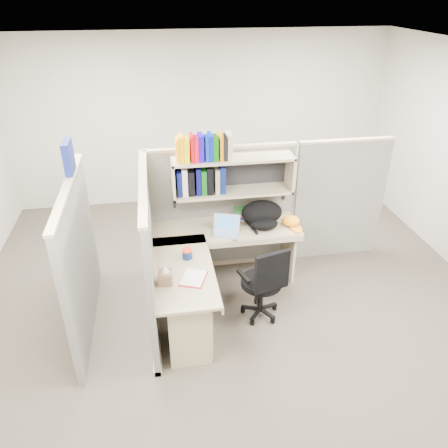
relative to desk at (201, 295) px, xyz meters
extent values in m
plane|color=#39332C|center=(0.41, 0.29, -0.44)|extent=(6.00, 6.00, 0.00)
plane|color=#BBB5A8|center=(0.41, 3.29, 0.91)|extent=(6.00, 0.00, 6.00)
plane|color=white|center=(0.41, 0.29, 2.26)|extent=(6.00, 6.00, 0.00)
cube|color=slate|center=(0.41, 1.19, 0.36)|extent=(1.80, 0.06, 1.60)
cube|color=tan|center=(0.41, 1.19, 1.18)|extent=(1.80, 0.08, 0.03)
cube|color=slate|center=(-0.49, 0.29, 0.36)|extent=(0.06, 1.80, 1.60)
cube|color=tan|center=(-0.49, 0.29, 1.18)|extent=(0.08, 1.80, 0.03)
cube|color=slate|center=(-1.19, 0.29, 0.36)|extent=(0.06, 1.80, 1.60)
cube|color=slate|center=(1.96, 1.19, 0.36)|extent=(1.20, 0.06, 1.60)
cube|color=navy|center=(-1.19, 0.64, 1.35)|extent=(0.07, 0.27, 0.32)
cube|color=white|center=(-0.46, 0.44, 0.76)|extent=(0.00, 0.21, 0.28)
cube|color=gray|center=(0.51, 0.99, 1.11)|extent=(1.40, 0.34, 0.03)
cube|color=gray|center=(0.51, 0.99, 0.70)|extent=(1.40, 0.34, 0.03)
cube|color=gray|center=(-0.18, 0.99, 0.90)|extent=(0.03, 0.34, 0.44)
cube|color=gray|center=(1.19, 0.99, 0.90)|extent=(0.03, 0.34, 0.44)
cube|color=black|center=(0.51, 1.15, 0.90)|extent=(1.38, 0.01, 0.41)
cube|color=#F89A05|center=(-0.11, 0.97, 1.25)|extent=(0.03, 0.20, 0.26)
cube|color=#FFA705|center=(-0.07, 0.97, 1.27)|extent=(0.05, 0.20, 0.29)
cube|color=#DED204|center=(-0.02, 0.97, 1.25)|extent=(0.06, 0.20, 0.26)
cube|color=#B8070A|center=(0.05, 0.97, 1.27)|extent=(0.04, 0.20, 0.29)
cube|color=red|center=(0.09, 0.97, 1.25)|extent=(0.05, 0.20, 0.26)
cube|color=#1A05A3|center=(0.14, 0.97, 1.27)|extent=(0.06, 0.20, 0.29)
cube|color=#052CA8|center=(0.21, 0.97, 1.25)|extent=(0.04, 0.20, 0.26)
cube|color=#051896|center=(0.25, 0.97, 1.27)|extent=(0.04, 0.20, 0.29)
cube|color=#095A06|center=(0.30, 0.97, 1.25)|extent=(0.06, 0.20, 0.26)
cube|color=#CE7704|center=(0.36, 0.97, 1.27)|extent=(0.04, 0.20, 0.29)
cube|color=black|center=(0.41, 0.97, 1.25)|extent=(0.05, 0.20, 0.26)
cube|color=#B8B48E|center=(0.46, 0.97, 1.27)|extent=(0.06, 0.20, 0.29)
cube|color=#070D49|center=(-0.11, 1.01, 0.86)|extent=(0.05, 0.24, 0.29)
cube|color=silver|center=(-0.05, 1.01, 0.87)|extent=(0.06, 0.24, 0.32)
cube|color=black|center=(0.02, 1.01, 0.86)|extent=(0.07, 0.24, 0.29)
cube|color=#070847|center=(0.10, 1.01, 0.87)|extent=(0.05, 0.24, 0.32)
cube|color=#0A4611|center=(0.17, 1.01, 0.86)|extent=(0.06, 0.24, 0.29)
cube|color=black|center=(0.24, 1.01, 0.87)|extent=(0.07, 0.24, 0.32)
cube|color=gray|center=(0.32, 1.01, 0.86)|extent=(0.05, 0.24, 0.29)
cube|color=#081653|center=(0.38, 1.01, 0.87)|extent=(0.06, 0.24, 0.32)
cube|color=gray|center=(0.41, 0.86, 0.28)|extent=(1.74, 0.60, 0.03)
cube|color=gray|center=(-0.16, 0.09, 0.28)|extent=(0.60, 1.34, 0.03)
cube|color=gray|center=(0.41, 0.56, 0.24)|extent=(1.74, 0.02, 0.07)
cube|color=gray|center=(0.14, 0.09, 0.24)|extent=(0.02, 1.34, 0.07)
cube|color=gray|center=(-0.16, -0.26, -0.10)|extent=(0.40, 0.55, 0.68)
cube|color=tan|center=(0.05, -0.26, 0.10)|extent=(0.02, 0.50, 0.16)
cube|color=tan|center=(0.05, -0.26, -0.08)|extent=(0.02, 0.50, 0.16)
cube|color=tan|center=(0.05, -0.26, -0.30)|extent=(0.02, 0.50, 0.22)
cube|color=#B2B2B7|center=(0.06, -0.26, 0.10)|extent=(0.01, 0.12, 0.01)
cube|color=gray|center=(1.21, 0.89, -0.09)|extent=(0.03, 0.55, 0.70)
cylinder|color=navy|center=(-0.10, 0.27, 0.34)|extent=(0.10, 0.10, 0.09)
cylinder|color=red|center=(-0.10, 0.27, 0.39)|extent=(0.11, 0.11, 0.02)
ellipsoid|color=#99AED9|center=(0.49, 0.74, 0.31)|extent=(0.09, 0.06, 0.03)
cylinder|color=silver|center=(0.42, 0.97, 0.34)|extent=(0.10, 0.10, 0.11)
cylinder|color=black|center=(0.67, 0.10, 0.01)|extent=(0.44, 0.44, 0.07)
cube|color=black|center=(0.72, -0.10, 0.27)|extent=(0.38, 0.15, 0.44)
cylinder|color=black|center=(0.67, 0.10, -0.17)|extent=(0.06, 0.06, 0.39)
cylinder|color=black|center=(0.67, 0.10, -0.39)|extent=(0.42, 0.42, 0.10)
cube|color=black|center=(0.45, 0.04, 0.16)|extent=(0.10, 0.25, 0.04)
cube|color=black|center=(0.88, 0.16, 0.16)|extent=(0.10, 0.25, 0.04)
camera|label=1|loc=(-0.35, -3.60, 2.84)|focal=35.00mm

